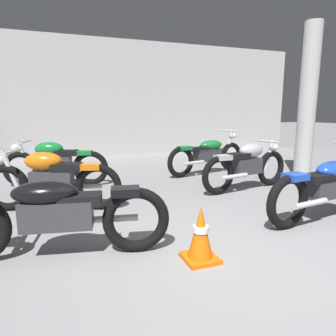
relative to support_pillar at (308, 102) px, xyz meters
The scene contains 10 objects.
ground_plane 4.78m from the support_pillar, 139.97° to the right, with size 60.00×60.00×0.00m, color gray.
back_wall 5.81m from the support_pillar, 126.43° to the left, with size 13.32×0.24×3.60m, color #BCBAB7.
support_pillar is the anchor object (origin of this frame).
motorcycle_left_row_0 5.62m from the support_pillar, 157.03° to the right, with size 2.15×0.71×0.97m.
motorcycle_left_row_1 5.29m from the support_pillar, behind, with size 1.91×0.74×0.88m.
motorcycle_left_row_2 5.30m from the support_pillar, 169.87° to the left, with size 1.93×0.69×0.88m.
motorcycle_right_row_0 3.02m from the support_pillar, 127.56° to the right, with size 2.16×0.71×0.97m.
motorcycle_right_row_1 2.24m from the support_pillar, 162.61° to the right, with size 1.96×0.62×0.88m.
motorcycle_right_row_2 2.36m from the support_pillar, 152.47° to the left, with size 2.13×0.82×0.97m.
traffic_cone 4.84m from the support_pillar, 144.72° to the right, with size 0.32×0.32×0.54m.
Camera 1 is at (-1.55, -2.19, 1.40)m, focal length 32.14 mm.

